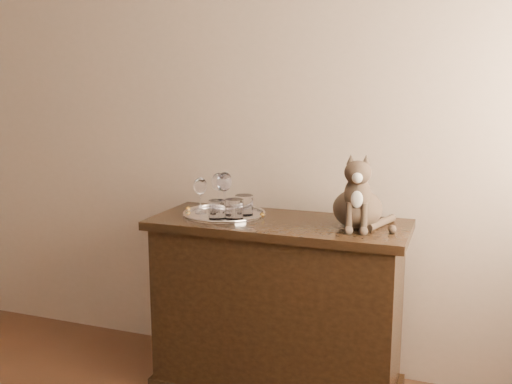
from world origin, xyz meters
TOP-DOWN VIEW (x-y plane):
  - wall_back at (0.00, 2.25)m, footprint 4.00×0.10m
  - sideboard at (0.60, 1.94)m, footprint 1.20×0.50m
  - tray at (0.32, 1.95)m, footprint 0.40×0.40m
  - wine_glass_a at (0.26, 2.02)m, footprint 0.07×0.07m
  - wine_glass_b at (0.28, 2.04)m, footprint 0.07×0.07m
  - wine_glass_c at (0.20, 1.94)m, footprint 0.07×0.07m
  - wine_glass_d at (0.30, 1.99)m, footprint 0.07×0.07m
  - tumbler_a at (0.41, 1.87)m, footprint 0.08×0.08m
  - tumbler_b at (0.33, 1.84)m, footprint 0.08×0.08m
  - tumbler_c at (0.42, 1.96)m, footprint 0.09×0.09m
  - cat at (0.97, 1.95)m, footprint 0.38×0.36m

SIDE VIEW (x-z plane):
  - sideboard at x=0.60m, z-range 0.00..0.85m
  - tray at x=0.32m, z-range 0.85..0.86m
  - tumbler_b at x=0.33m, z-range 0.86..0.95m
  - tumbler_a at x=0.41m, z-range 0.86..0.95m
  - tumbler_c at x=0.42m, z-range 0.86..0.95m
  - wine_glass_c at x=0.20m, z-range 0.86..1.03m
  - wine_glass_a at x=0.26m, z-range 0.86..1.05m
  - wine_glass_b at x=0.28m, z-range 0.86..1.05m
  - wine_glass_d at x=0.30m, z-range 0.86..1.05m
  - cat at x=0.97m, z-range 0.85..1.19m
  - wall_back at x=0.00m, z-range 0.00..2.70m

